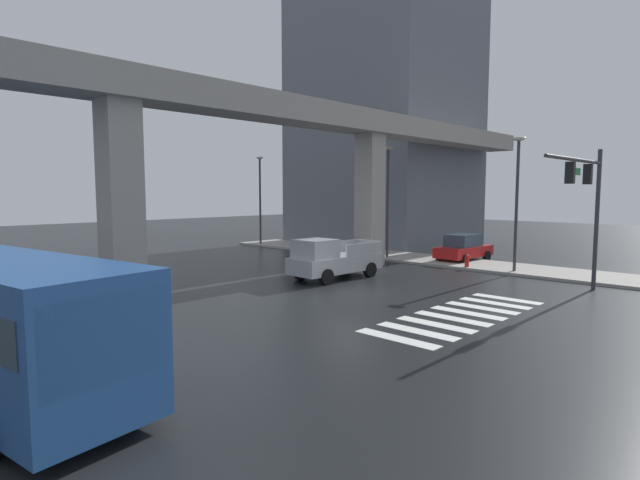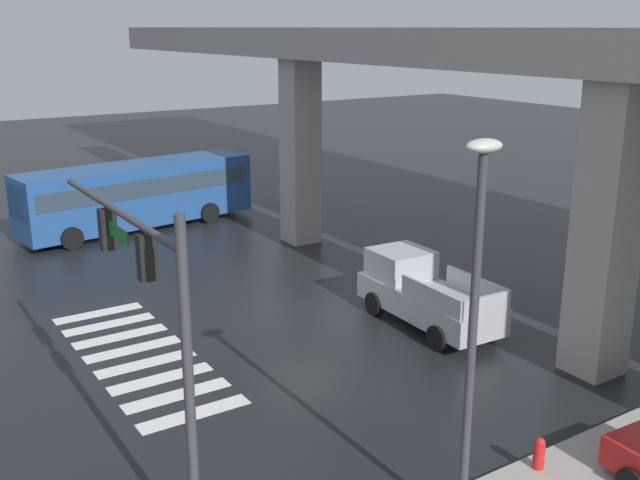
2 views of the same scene
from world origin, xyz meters
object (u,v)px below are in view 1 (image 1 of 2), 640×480
object	(u,v)px
traffic_signal_mast	(586,191)
street_lamp_mid_block	(388,189)
fire_hydrant	(467,262)
street_lamp_near_corner	(517,188)
pickup_truck	(332,260)
street_lamp_far_north	(260,189)
sedan_red	(464,248)

from	to	relation	value
traffic_signal_mast	street_lamp_mid_block	world-z (taller)	street_lamp_mid_block
traffic_signal_mast	fire_hydrant	bearing A→B (deg)	64.76
street_lamp_near_corner	fire_hydrant	bearing A→B (deg)	98.97
pickup_truck	traffic_signal_mast	world-z (taller)	traffic_signal_mast
street_lamp_far_north	fire_hydrant	xyz separation A→B (m)	(-0.40, -18.58, -4.13)
traffic_signal_mast	fire_hydrant	world-z (taller)	traffic_signal_mast
sedan_red	street_lamp_near_corner	bearing A→B (deg)	-120.11
sedan_red	fire_hydrant	distance (m)	3.39
traffic_signal_mast	fire_hydrant	distance (m)	8.62
street_lamp_near_corner	street_lamp_far_north	bearing A→B (deg)	90.00
sedan_red	traffic_signal_mast	world-z (taller)	traffic_signal_mast
pickup_truck	street_lamp_near_corner	distance (m)	10.56
street_lamp_far_north	fire_hydrant	distance (m)	19.04
traffic_signal_mast	street_lamp_near_corner	distance (m)	5.73
sedan_red	street_lamp_mid_block	world-z (taller)	street_lamp_mid_block
pickup_truck	fire_hydrant	bearing A→B (deg)	-23.78
street_lamp_near_corner	street_lamp_mid_block	size ratio (longest dim) A/B	1.00
traffic_signal_mast	street_lamp_far_north	xyz separation A→B (m)	(3.67, 25.51, 0.18)
traffic_signal_mast	street_lamp_far_north	size ratio (longest dim) A/B	0.90
pickup_truck	street_lamp_mid_block	world-z (taller)	street_lamp_mid_block
street_lamp_near_corner	fire_hydrant	distance (m)	4.86
street_lamp_near_corner	street_lamp_far_north	xyz separation A→B (m)	(0.00, 21.12, 0.00)
sedan_red	fire_hydrant	xyz separation A→B (m)	(-2.88, -1.74, -0.42)
sedan_red	street_lamp_near_corner	distance (m)	6.17
pickup_truck	fire_hydrant	size ratio (longest dim) A/B	6.08
street_lamp_far_north	fire_hydrant	bearing A→B (deg)	-91.23
sedan_red	street_lamp_near_corner	size ratio (longest dim) A/B	0.60
sedan_red	traffic_signal_mast	bearing A→B (deg)	-125.34
traffic_signal_mast	street_lamp_mid_block	xyz separation A→B (m)	(3.67, 12.74, 0.18)
sedan_red	street_lamp_mid_block	xyz separation A→B (m)	(-2.48, 4.08, 3.70)
pickup_truck	street_lamp_mid_block	size ratio (longest dim) A/B	0.71
street_lamp_near_corner	fire_hydrant	size ratio (longest dim) A/B	8.52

